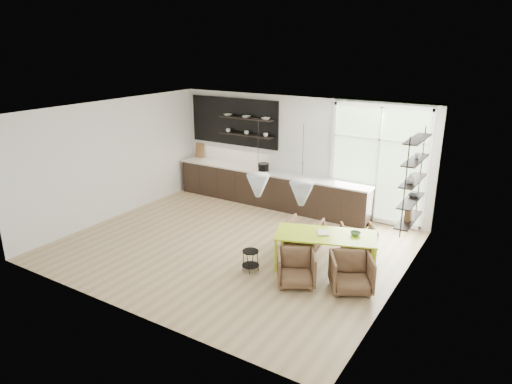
{
  "coord_description": "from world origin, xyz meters",
  "views": [
    {
      "loc": [
        5.17,
        -7.4,
        4.21
      ],
      "look_at": [
        0.23,
        0.6,
        1.09
      ],
      "focal_mm": 32.0,
      "sensor_mm": 36.0,
      "label": 1
    }
  ],
  "objects_px": {
    "dining_table": "(326,237)",
    "armchair_back_right": "(358,239)",
    "armchair_front_left": "(296,268)",
    "armchair_back_left": "(304,234)",
    "armchair_front_right": "(351,273)",
    "wire_stool": "(251,258)"
  },
  "relations": [
    {
      "from": "dining_table",
      "to": "armchair_back_right",
      "type": "height_order",
      "value": "dining_table"
    },
    {
      "from": "armchair_back_right",
      "to": "armchair_front_left",
      "type": "relative_size",
      "value": 0.97
    },
    {
      "from": "armchair_back_left",
      "to": "dining_table",
      "type": "bearing_deg",
      "value": 135.68
    },
    {
      "from": "armchair_front_right",
      "to": "wire_stool",
      "type": "height_order",
      "value": "armchair_front_right"
    },
    {
      "from": "armchair_back_left",
      "to": "wire_stool",
      "type": "relative_size",
      "value": 1.68
    },
    {
      "from": "dining_table",
      "to": "armchair_back_left",
      "type": "xyz_separation_m",
      "value": [
        -0.74,
        0.58,
        -0.33
      ]
    },
    {
      "from": "armchair_front_right",
      "to": "armchair_back_left",
      "type": "bearing_deg",
      "value": 112.15
    },
    {
      "from": "armchair_front_right",
      "to": "wire_stool",
      "type": "relative_size",
      "value": 1.73
    },
    {
      "from": "dining_table",
      "to": "armchair_back_right",
      "type": "xyz_separation_m",
      "value": [
        0.32,
        0.95,
        -0.34
      ]
    },
    {
      "from": "dining_table",
      "to": "wire_stool",
      "type": "height_order",
      "value": "dining_table"
    },
    {
      "from": "dining_table",
      "to": "armchair_front_left",
      "type": "height_order",
      "value": "dining_table"
    },
    {
      "from": "dining_table",
      "to": "armchair_front_right",
      "type": "bearing_deg",
      "value": -56.77
    },
    {
      "from": "dining_table",
      "to": "armchair_back_right",
      "type": "relative_size",
      "value": 3.12
    },
    {
      "from": "armchair_back_right",
      "to": "armchair_front_left",
      "type": "xyz_separation_m",
      "value": [
        -0.51,
        -1.82,
        0.01
      ]
    },
    {
      "from": "armchair_back_left",
      "to": "wire_stool",
      "type": "xyz_separation_m",
      "value": [
        -0.42,
        -1.46,
        -0.05
      ]
    },
    {
      "from": "armchair_front_left",
      "to": "armchair_front_right",
      "type": "distance_m",
      "value": 0.98
    },
    {
      "from": "dining_table",
      "to": "armchair_front_right",
      "type": "distance_m",
      "value": 0.97
    },
    {
      "from": "wire_stool",
      "to": "dining_table",
      "type": "bearing_deg",
      "value": 37.47
    },
    {
      "from": "dining_table",
      "to": "armchair_back_left",
      "type": "distance_m",
      "value": 0.99
    },
    {
      "from": "armchair_back_left",
      "to": "armchair_front_right",
      "type": "height_order",
      "value": "armchair_front_right"
    },
    {
      "from": "dining_table",
      "to": "armchair_front_right",
      "type": "xyz_separation_m",
      "value": [
        0.73,
        -0.55,
        -0.32
      ]
    },
    {
      "from": "armchair_front_left",
      "to": "wire_stool",
      "type": "relative_size",
      "value": 1.63
    }
  ]
}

